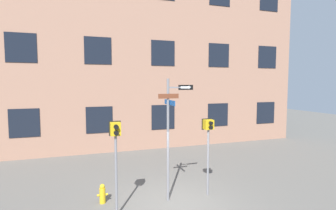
{
  "coord_description": "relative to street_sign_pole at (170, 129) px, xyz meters",
  "views": [
    {
      "loc": [
        -3.07,
        -8.31,
        4.2
      ],
      "look_at": [
        -0.14,
        0.37,
        3.45
      ],
      "focal_mm": 28.0,
      "sensor_mm": 36.0,
      "label": 1
    }
  ],
  "objects": [
    {
      "name": "fire_hydrant",
      "position": [
        -2.35,
        0.52,
        -2.28
      ],
      "size": [
        0.37,
        0.21,
        0.69
      ],
      "color": "gold",
      "rests_on": "ground_plane"
    },
    {
      "name": "pedestrian_signal_left",
      "position": [
        -1.99,
        -0.55,
        -0.24
      ],
      "size": [
        0.37,
        0.4,
        3.03
      ],
      "color": "slate",
      "rests_on": "ground_plane"
    },
    {
      "name": "pedestrian_signal_right",
      "position": [
        1.49,
        -0.05,
        -0.34
      ],
      "size": [
        0.41,
        0.4,
        2.9
      ],
      "color": "slate",
      "rests_on": "ground_plane"
    },
    {
      "name": "street_sign_pole",
      "position": [
        0.0,
        0.0,
        0.0
      ],
      "size": [
        1.32,
        1.08,
        4.38
      ],
      "color": "slate",
      "rests_on": "ground_plane"
    },
    {
      "name": "building_facade",
      "position": [
        0.06,
        7.66,
        3.53
      ],
      "size": [
        24.0,
        0.63,
        12.27
      ],
      "color": "#936B56",
      "rests_on": "ground_plane"
    },
    {
      "name": "ground_plane",
      "position": [
        0.06,
        -0.36,
        -2.61
      ],
      "size": [
        60.0,
        60.0,
        0.0
      ],
      "primitive_type": "plane",
      "color": "#595651"
    }
  ]
}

